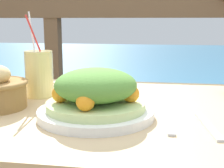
# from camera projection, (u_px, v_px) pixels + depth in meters

# --- Properties ---
(patio_table) EXTENTS (0.98, 0.70, 0.77)m
(patio_table) POSITION_uv_depth(u_px,v_px,m) (124.00, 152.00, 0.85)
(patio_table) COLOR tan
(patio_table) RESTS_ON ground_plane
(railing_fence) EXTENTS (2.80, 0.08, 1.10)m
(railing_fence) POSITION_uv_depth(u_px,v_px,m) (142.00, 64.00, 1.55)
(railing_fence) COLOR brown
(railing_fence) RESTS_ON ground_plane
(sea_backdrop) EXTENTS (12.00, 4.00, 0.54)m
(sea_backdrop) POSITION_uv_depth(u_px,v_px,m) (153.00, 77.00, 4.07)
(sea_backdrop) COLOR teal
(sea_backdrop) RESTS_ON ground_plane
(salad_plate) EXTENTS (0.27, 0.27, 0.12)m
(salad_plate) POSITION_uv_depth(u_px,v_px,m) (96.00, 96.00, 0.73)
(salad_plate) COLOR white
(salad_plate) RESTS_ON patio_table
(drink_glass) EXTENTS (0.08, 0.08, 0.25)m
(drink_glass) POSITION_uv_depth(u_px,v_px,m) (39.00, 74.00, 0.93)
(drink_glass) COLOR #DBCC7F
(drink_glass) RESTS_ON patio_table
(fork) EXTENTS (0.03, 0.18, 0.00)m
(fork) POSITION_uv_depth(u_px,v_px,m) (168.00, 121.00, 0.70)
(fork) COLOR silver
(fork) RESTS_ON patio_table
(knife) EXTENTS (0.04, 0.18, 0.00)m
(knife) POSITION_uv_depth(u_px,v_px,m) (208.00, 125.00, 0.67)
(knife) COLOR silver
(knife) RESTS_ON patio_table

